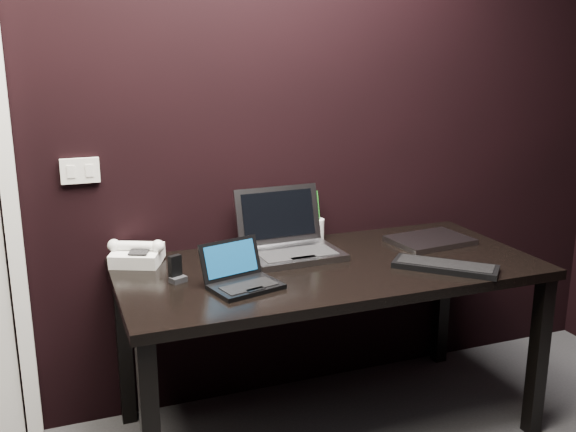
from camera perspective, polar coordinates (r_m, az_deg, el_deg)
name	(u,v)px	position (r m, az deg, el deg)	size (l,w,h in m)	color
wall_back	(229,119)	(2.77, -5.29, 8.57)	(4.00, 4.00, 0.00)	black
wall_switch	(80,171)	(2.68, -18.01, 3.85)	(0.15, 0.02, 0.10)	silver
desk	(329,282)	(2.65, 3.70, -5.89)	(1.70, 0.80, 0.74)	black
netbook	(242,278)	(2.37, -4.15, -5.55)	(0.29, 0.27, 0.16)	black
silver_laptop	(290,243)	(2.72, 0.13, -2.41)	(0.40, 0.36, 0.27)	gray
ext_keyboard	(445,266)	(2.63, 13.80, -4.37)	(0.39, 0.38, 0.03)	black
closed_laptop	(430,240)	(2.97, 12.51, -2.12)	(0.37, 0.28, 0.02)	gray
desk_phone	(137,254)	(2.68, -13.27, -3.31)	(0.25, 0.24, 0.11)	white
mobile_phone	(176,272)	(2.45, -9.92, -4.91)	(0.07, 0.07, 0.10)	black
pen_cup	(316,228)	(2.93, 2.46, -1.12)	(0.08, 0.08, 0.23)	white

